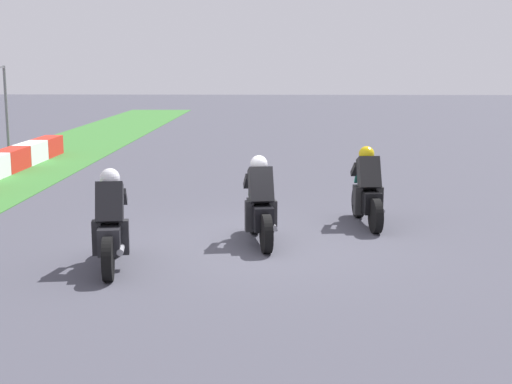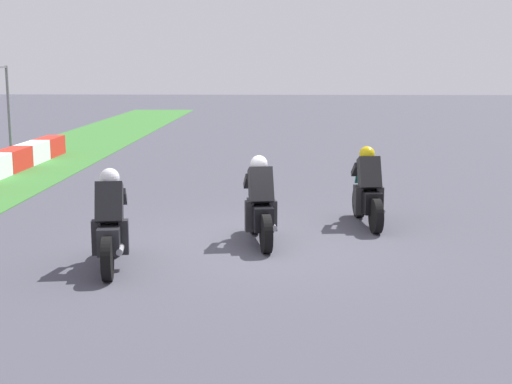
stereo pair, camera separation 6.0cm
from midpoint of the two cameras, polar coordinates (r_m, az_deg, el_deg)
The scene contains 4 objects.
ground_plane at distance 12.57m, azimuth -0.11°, elevation -4.04°, with size 120.00×120.00×0.00m, color #44444F.
rider_lane_a at distance 14.01m, azimuth 8.60°, elevation -0.08°, with size 2.04×0.58×1.51m.
rider_lane_b at distance 12.47m, azimuth 0.18°, elevation -1.22°, with size 2.03×0.61×1.51m.
rider_lane_c at distance 11.18m, azimuth -11.46°, elevation -2.75°, with size 2.04×0.59×1.51m.
Camera 1 is at (-12.18, -0.35, 3.07)m, focal length 50.94 mm.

